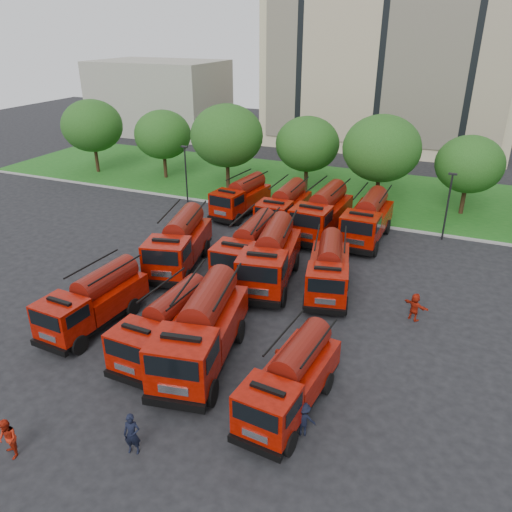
{
  "coord_description": "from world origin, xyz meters",
  "views": [
    {
      "loc": [
        12.75,
        -20.04,
        14.74
      ],
      "look_at": [
        1.83,
        5.42,
        1.8
      ],
      "focal_mm": 35.0,
      "sensor_mm": 36.0,
      "label": 1
    }
  ],
  "objects": [
    {
      "name": "fire_truck_9",
      "position": [
        0.15,
        14.98,
        1.62
      ],
      "size": [
        2.67,
        7.12,
        3.23
      ],
      "rotation": [
        0.0,
        0.0,
        0.01
      ],
      "color": "black",
      "rests_on": "ground"
    },
    {
      "name": "fire_truck_0",
      "position": [
        -4.09,
        -2.44,
        1.5
      ],
      "size": [
        2.73,
        6.67,
        2.98
      ],
      "rotation": [
        0.0,
        0.0,
        -0.06
      ],
      "color": "black",
      "rests_on": "ground"
    },
    {
      "name": "tree_4",
      "position": [
        6.0,
        22.5,
        5.22
      ],
      "size": [
        6.55,
        6.55,
        8.01
      ],
      "color": "#382314",
      "rests_on": "ground"
    },
    {
      "name": "lamp_post_1",
      "position": [
        12.0,
        17.2,
        2.9
      ],
      "size": [
        0.6,
        0.25,
        5.11
      ],
      "color": "black",
      "rests_on": "ground"
    },
    {
      "name": "fire_truck_8",
      "position": [
        -4.17,
        16.25,
        1.52
      ],
      "size": [
        3.01,
        6.85,
        3.02
      ],
      "rotation": [
        0.0,
        0.0,
        -0.11
      ],
      "color": "black",
      "rests_on": "ground"
    },
    {
      "name": "side_building",
      "position": [
        -30.0,
        44.0,
        5.0
      ],
      "size": [
        18.0,
        12.0,
        10.0
      ],
      "primitive_type": "cube",
      "color": "gray",
      "rests_on": "ground"
    },
    {
      "name": "ground",
      "position": [
        0.0,
        0.0,
        0.0
      ],
      "size": [
        140.0,
        140.0,
        0.0
      ],
      "primitive_type": "plane",
      "color": "black",
      "rests_on": "ground"
    },
    {
      "name": "lamp_post_0",
      "position": [
        -10.0,
        17.2,
        2.9
      ],
      "size": [
        0.6,
        0.25,
        5.11
      ],
      "color": "black",
      "rests_on": "ground"
    },
    {
      "name": "tree_1",
      "position": [
        -16.0,
        23.0,
        4.55
      ],
      "size": [
        5.71,
        5.71,
        6.98
      ],
      "color": "#382314",
      "rests_on": "ground"
    },
    {
      "name": "apartment_building",
      "position": [
        2.0,
        47.94,
        12.5
      ],
      "size": [
        30.0,
        14.18,
        25.0
      ],
      "color": "#BEB48D",
      "rests_on": "ground"
    },
    {
      "name": "fire_truck_5",
      "position": [
        0.81,
        6.72,
        1.66
      ],
      "size": [
        2.93,
        7.36,
        3.3
      ],
      "rotation": [
        0.0,
        0.0,
        0.05
      ],
      "color": "black",
      "rests_on": "ground"
    },
    {
      "name": "tree_3",
      "position": [
        -1.0,
        24.0,
        4.68
      ],
      "size": [
        5.88,
        5.88,
        7.19
      ],
      "color": "#382314",
      "rests_on": "ground"
    },
    {
      "name": "fire_truck_6",
      "position": [
        2.66,
        5.81,
        1.76
      ],
      "size": [
        3.94,
        8.04,
        3.51
      ],
      "rotation": [
        0.0,
        0.0,
        0.18
      ],
      "color": "black",
      "rests_on": "ground"
    },
    {
      "name": "firefighter_0",
      "position": [
        2.99,
        -9.0,
        0.0
      ],
      "size": [
        0.75,
        0.63,
        1.76
      ],
      "primitive_type": "imported",
      "rotation": [
        0.0,
        0.0,
        0.29
      ],
      "color": "black",
      "rests_on": "ground"
    },
    {
      "name": "fire_truck_2",
      "position": [
        2.7,
        -3.0,
        1.78
      ],
      "size": [
        4.05,
        8.11,
        3.53
      ],
      "rotation": [
        0.0,
        0.0,
        0.19
      ],
      "color": "black",
      "rests_on": "ground"
    },
    {
      "name": "firefighter_4",
      "position": [
        -4.17,
        0.57,
        0.0
      ],
      "size": [
        0.84,
        0.97,
        1.68
      ],
      "primitive_type": "imported",
      "rotation": [
        0.0,
        0.0,
        2.02
      ],
      "color": "black",
      "rests_on": "ground"
    },
    {
      "name": "firefighter_3",
      "position": [
        8.58,
        -5.62,
        0.0
      ],
      "size": [
        1.08,
        0.76,
        1.5
      ],
      "primitive_type": "imported",
      "rotation": [
        0.0,
        0.0,
        3.43
      ],
      "color": "black",
      "rests_on": "ground"
    },
    {
      "name": "fire_truck_7",
      "position": [
        6.27,
        6.02,
        1.52
      ],
      "size": [
        3.68,
        6.98,
        3.02
      ],
      "rotation": [
        0.0,
        0.0,
        0.22
      ],
      "color": "black",
      "rests_on": "ground"
    },
    {
      "name": "tree_2",
      "position": [
        -8.0,
        21.5,
        5.35
      ],
      "size": [
        6.72,
        6.72,
        8.22
      ],
      "color": "#382314",
      "rests_on": "ground"
    },
    {
      "name": "firefighter_5",
      "position": [
        11.47,
        4.79,
        0.0
      ],
      "size": [
        1.61,
        1.25,
        1.6
      ],
      "primitive_type": "imported",
      "rotation": [
        0.0,
        0.0,
        2.66
      ],
      "color": "#A41E0C",
      "rests_on": "ground"
    },
    {
      "name": "tree_0",
      "position": [
        -24.0,
        22.0,
        5.02
      ],
      "size": [
        6.3,
        6.3,
        7.7
      ],
      "color": "#382314",
      "rests_on": "ground"
    },
    {
      "name": "fire_truck_10",
      "position": [
        3.35,
        14.61,
        1.76
      ],
      "size": [
        3.14,
        7.82,
        3.5
      ],
      "rotation": [
        0.0,
        0.0,
        -0.05
      ],
      "color": "black",
      "rests_on": "ground"
    },
    {
      "name": "fire_truck_11",
      "position": [
        6.74,
        14.83,
        1.68
      ],
      "size": [
        2.8,
        7.37,
        3.33
      ],
      "rotation": [
        0.0,
        0.0,
        -0.02
      ],
      "color": "black",
      "rests_on": "ground"
    },
    {
      "name": "tree_5",
      "position": [
        13.0,
        23.5,
        4.35
      ],
      "size": [
        5.46,
        5.46,
        6.68
      ],
      "color": "#382314",
      "rests_on": "ground"
    },
    {
      "name": "fire_truck_4",
      "position": [
        -3.65,
        5.48,
        1.71
      ],
      "size": [
        4.27,
        7.87,
        3.41
      ],
      "rotation": [
        0.0,
        0.0,
        0.24
      ],
      "color": "black",
      "rests_on": "ground"
    },
    {
      "name": "firefighter_2",
      "position": [
        6.4,
        -2.81,
        0.0
      ],
      "size": [
        0.76,
        1.04,
        1.58
      ],
      "primitive_type": "imported",
      "rotation": [
        0.0,
        0.0,
        1.29
      ],
      "color": "#A41E0C",
      "rests_on": "ground"
    },
    {
      "name": "firefighter_1",
      "position": [
        -1.1,
        -10.99,
        0.0
      ],
      "size": [
        0.94,
        0.76,
        1.69
      ],
      "primitive_type": "imported",
      "rotation": [
        0.0,
        0.0,
        -0.44
      ],
      "color": "#A41E0C",
      "rests_on": "ground"
    },
    {
      "name": "curb",
      "position": [
        0.0,
        17.9,
        0.07
      ],
      "size": [
        70.0,
        0.3,
        0.14
      ],
      "primitive_type": "cube",
      "color": "gray",
      "rests_on": "ground"
    },
    {
      "name": "lawn",
      "position": [
        0.0,
        26.0,
        0.06
      ],
      "size": [
        70.0,
        16.0,
        0.12
      ],
      "primitive_type": "cube",
      "color": "#164F15",
      "rests_on": "ground"
    },
    {
      "name": "fire_truck_1",
      "position": [
        0.69,
        -2.95,
        1.49
      ],
      "size": [
        2.6,
        6.6,
        2.96
      ],
      "rotation": [
        0.0,
        0.0,
        -0.04
      ],
      "color": "black",
      "rests_on": "ground"
    },
    {
      "name": "fire_truck_3",
      "position": [
        7.59,
        -4.37,
        1.45
      ],
      "size": [
        2.77,
        6.51,
        2.89
      ],
      "rotation": [
        0.0,
        0.0,
        -0.09
      ],
      "color": "black",
      "rests_on": "ground"
    }
  ]
}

